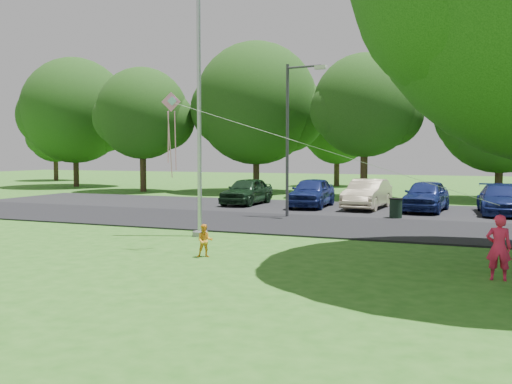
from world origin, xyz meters
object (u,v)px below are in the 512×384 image
at_px(trash_can, 396,209).
at_px(kite, 181,120).
at_px(flagpole, 199,110).
at_px(child_yellow, 205,241).
at_px(woman, 499,247).
at_px(street_lamp, 293,126).

height_order(trash_can, kite, kite).
xyz_separation_m(flagpole, kite, (0.81, -2.67, -0.48)).
bearing_deg(flagpole, kite, -73.05).
relative_size(child_yellow, kite, 0.10).
bearing_deg(child_yellow, woman, -27.48).
relative_size(street_lamp, woman, 4.48).
bearing_deg(trash_can, woman, -70.88).
relative_size(flagpole, child_yellow, 11.35).
height_order(flagpole, woman, flagpole).
bearing_deg(kite, street_lamp, 71.01).
height_order(flagpole, trash_can, flagpole).
height_order(street_lamp, kite, street_lamp).
bearing_deg(woman, street_lamp, -52.31).
distance_m(flagpole, kite, 2.84).
xyz_separation_m(child_yellow, kite, (-1.08, 0.68, 3.24)).
height_order(woman, kite, kite).
bearing_deg(flagpole, woman, -20.67).
xyz_separation_m(street_lamp, woman, (7.84, -9.52, -3.16)).
bearing_deg(flagpole, street_lamp, 78.58).
bearing_deg(kite, child_yellow, -48.56).
xyz_separation_m(trash_can, kite, (-4.54, -9.97, 3.24)).
xyz_separation_m(woman, child_yellow, (-7.18, 0.07, -0.28)).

